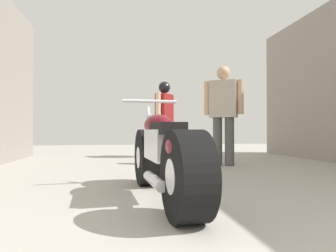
# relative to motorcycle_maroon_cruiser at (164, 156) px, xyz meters

# --- Properties ---
(ground_plane) EXTENTS (18.30, 18.30, 0.00)m
(ground_plane) POSITION_rel_motorcycle_maroon_cruiser_xyz_m (0.60, 0.96, -0.40)
(ground_plane) COLOR #A8A399
(motorcycle_maroon_cruiser) EXTENTS (0.62, 2.11, 0.98)m
(motorcycle_maroon_cruiser) POSITION_rel_motorcycle_maroon_cruiser_xyz_m (0.00, 0.00, 0.00)
(motorcycle_maroon_cruiser) COLOR black
(motorcycle_maroon_cruiser) RESTS_ON ground_plane
(mechanic_in_blue) EXTENTS (0.67, 0.46, 1.78)m
(mechanic_in_blue) POSITION_rel_motorcycle_maroon_cruiser_xyz_m (1.45, 2.44, 0.60)
(mechanic_in_blue) COLOR #4C4C4C
(mechanic_in_blue) RESTS_ON ground_plane
(mechanic_with_helmet) EXTENTS (0.51, 0.61, 1.75)m
(mechanic_with_helmet) POSITION_rel_motorcycle_maroon_cruiser_xyz_m (0.64, 4.15, 0.64)
(mechanic_with_helmet) COLOR #4C4C4C
(mechanic_with_helmet) RESTS_ON ground_plane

